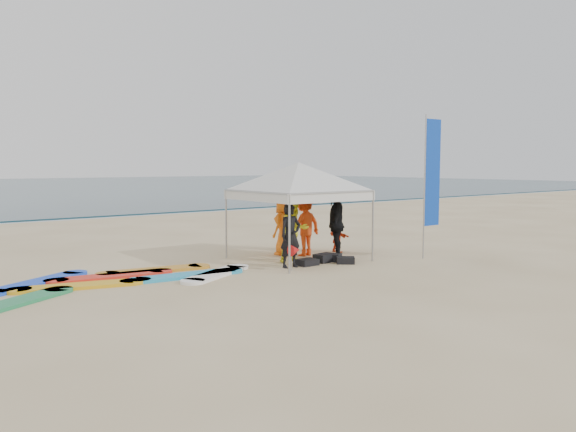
% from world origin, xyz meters
% --- Properties ---
extents(ground, '(120.00, 120.00, 0.00)m').
position_xyz_m(ground, '(0.00, 0.00, 0.00)').
color(ground, beige).
rests_on(ground, ground).
extents(shoreline_foam, '(160.00, 1.20, 0.01)m').
position_xyz_m(shoreline_foam, '(0.00, 18.20, 0.00)').
color(shoreline_foam, silver).
rests_on(shoreline_foam, ground).
extents(person_black_a, '(0.61, 0.42, 1.60)m').
position_xyz_m(person_black_a, '(0.18, 1.74, 0.80)').
color(person_black_a, black).
rests_on(person_black_a, ground).
extents(person_yellow, '(0.89, 0.73, 1.70)m').
position_xyz_m(person_yellow, '(0.74, 2.27, 0.85)').
color(person_yellow, yellow).
rests_on(person_yellow, ground).
extents(person_orange_a, '(1.17, 0.74, 1.74)m').
position_xyz_m(person_orange_a, '(1.64, 2.95, 0.87)').
color(person_orange_a, '#E14214').
rests_on(person_orange_a, ground).
extents(person_black_b, '(1.13, 1.12, 1.92)m').
position_xyz_m(person_black_b, '(1.92, 1.94, 0.96)').
color(person_black_b, black).
rests_on(person_black_b, ground).
extents(person_orange_b, '(0.94, 0.77, 1.65)m').
position_xyz_m(person_orange_b, '(1.29, 3.45, 0.83)').
color(person_orange_b, orange).
rests_on(person_orange_b, ground).
extents(person_seated, '(0.36, 0.87, 0.92)m').
position_xyz_m(person_seated, '(2.81, 2.86, 0.46)').
color(person_seated, '#EF3D15').
rests_on(person_seated, ground).
extents(canopy_tent, '(3.98, 3.98, 3.01)m').
position_xyz_m(canopy_tent, '(1.07, 2.52, 2.62)').
color(canopy_tent, '#A5A5A8').
rests_on(canopy_tent, ground).
extents(feather_flag, '(0.66, 0.04, 3.92)m').
position_xyz_m(feather_flag, '(4.17, 0.55, 2.31)').
color(feather_flag, '#A5A5A8').
rests_on(feather_flag, ground).
extents(marker_pennant, '(0.28, 0.28, 0.64)m').
position_xyz_m(marker_pennant, '(0.02, 1.34, 0.49)').
color(marker_pennant, '#A5A5A8').
rests_on(marker_pennant, ground).
extents(gear_pile, '(1.46, 1.01, 0.22)m').
position_xyz_m(gear_pile, '(1.30, 1.65, 0.10)').
color(gear_pile, black).
rests_on(gear_pile, ground).
extents(surfboard_spread, '(6.17, 3.07, 0.07)m').
position_xyz_m(surfboard_spread, '(-3.86, 2.73, 0.04)').
color(surfboard_spread, blue).
rests_on(surfboard_spread, ground).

